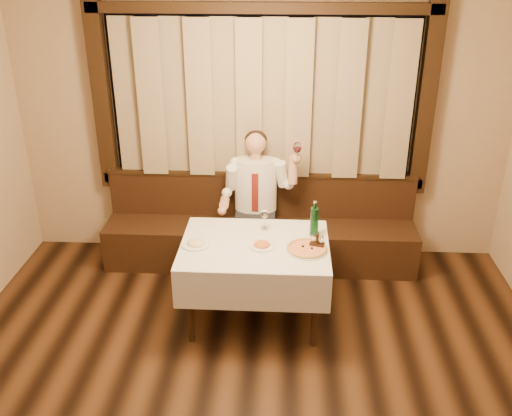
# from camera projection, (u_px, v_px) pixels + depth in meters

# --- Properties ---
(room) EXTENTS (5.01, 6.01, 2.81)m
(room) POSITION_uv_depth(u_px,v_px,m) (248.00, 199.00, 3.90)
(room) COLOR black
(room) RESTS_ON ground
(banquette) EXTENTS (3.20, 0.61, 0.94)m
(banquette) POSITION_uv_depth(u_px,v_px,m) (260.00, 234.00, 5.99)
(banquette) COLOR black
(banquette) RESTS_ON ground
(dining_table) EXTENTS (1.27, 0.97, 0.76)m
(dining_table) POSITION_uv_depth(u_px,v_px,m) (255.00, 254.00, 4.92)
(dining_table) COLOR black
(dining_table) RESTS_ON ground
(pizza) EXTENTS (0.36, 0.36, 0.04)m
(pizza) POSITION_uv_depth(u_px,v_px,m) (307.00, 249.00, 4.77)
(pizza) COLOR white
(pizza) RESTS_ON dining_table
(pasta_red) EXTENTS (0.23, 0.23, 0.08)m
(pasta_red) POSITION_uv_depth(u_px,v_px,m) (262.00, 243.00, 4.82)
(pasta_red) COLOR white
(pasta_red) RESTS_ON dining_table
(pasta_cream) EXTENTS (0.24, 0.24, 0.08)m
(pasta_cream) POSITION_uv_depth(u_px,v_px,m) (196.00, 242.00, 4.84)
(pasta_cream) COLOR white
(pasta_cream) RESTS_ON dining_table
(green_bottle) EXTENTS (0.07, 0.07, 0.33)m
(green_bottle) POSITION_uv_depth(u_px,v_px,m) (314.00, 221.00, 4.95)
(green_bottle) COLOR #115323
(green_bottle) RESTS_ON dining_table
(table_wine_glass) EXTENTS (0.07, 0.07, 0.20)m
(table_wine_glass) POSITION_uv_depth(u_px,v_px,m) (265.00, 215.00, 5.06)
(table_wine_glass) COLOR white
(table_wine_glass) RESTS_ON dining_table
(cruet_caddy) EXTENTS (0.14, 0.09, 0.13)m
(cruet_caddy) POSITION_uv_depth(u_px,v_px,m) (317.00, 242.00, 4.80)
(cruet_caddy) COLOR black
(cruet_caddy) RESTS_ON dining_table
(seated_man) EXTENTS (0.79, 0.59, 1.43)m
(seated_man) POSITION_uv_depth(u_px,v_px,m) (256.00, 192.00, 5.69)
(seated_man) COLOR black
(seated_man) RESTS_ON ground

